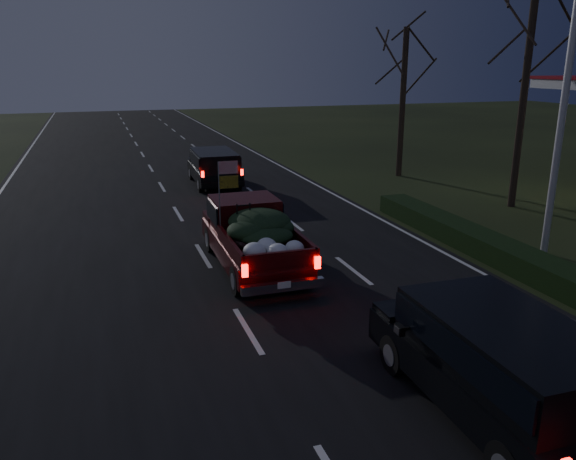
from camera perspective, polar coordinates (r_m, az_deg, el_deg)
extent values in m
plane|color=black|center=(11.91, -4.12, -10.19)|extent=(120.00, 120.00, 0.00)
cube|color=black|center=(11.90, -4.12, -10.15)|extent=(14.00, 120.00, 0.02)
cube|color=black|center=(17.65, 18.39, -0.95)|extent=(1.00, 10.00, 0.60)
cylinder|color=silver|center=(17.31, 26.31, 12.07)|extent=(0.20, 0.20, 9.00)
cylinder|color=black|center=(23.02, 22.84, 12.55)|extent=(0.28, 0.28, 8.50)
cylinder|color=black|center=(28.18, 11.55, 12.45)|extent=(0.28, 0.28, 7.00)
cube|color=#3D080A|center=(15.30, -3.61, -1.65)|extent=(1.99, 4.85, 0.53)
cube|color=#3D080A|center=(15.91, -4.45, 1.76)|extent=(1.81, 1.57, 0.87)
cube|color=black|center=(15.88, -4.46, 2.09)|extent=(1.90, 1.47, 0.53)
cube|color=#3D080A|center=(14.06, -2.33, -2.05)|extent=(1.82, 2.73, 0.06)
ellipsoid|color=black|center=(14.39, -2.70, 0.19)|extent=(1.57, 1.76, 0.58)
cylinder|color=gray|center=(14.74, -6.98, 3.20)|extent=(0.03, 0.03, 1.93)
cube|color=red|center=(14.63, -6.09, 6.34)|extent=(0.50, 0.03, 0.33)
cube|color=gold|center=(14.70, -6.04, 4.86)|extent=(0.50, 0.03, 0.33)
cube|color=black|center=(26.08, -7.55, 5.85)|extent=(2.01, 4.52, 0.56)
cube|color=black|center=(25.74, -7.51, 7.14)|extent=(1.86, 3.31, 0.74)
cube|color=black|center=(25.73, -7.52, 7.30)|extent=(1.94, 3.22, 0.45)
cube|color=black|center=(9.66, 20.09, -13.90)|extent=(2.08, 4.81, 0.60)
cube|color=black|center=(9.18, 21.46, -10.93)|extent=(1.94, 3.51, 0.79)
cube|color=black|center=(9.14, 21.51, -10.49)|extent=(2.03, 3.42, 0.48)
cube|color=black|center=(9.49, 11.27, -9.90)|extent=(0.10, 0.22, 0.16)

